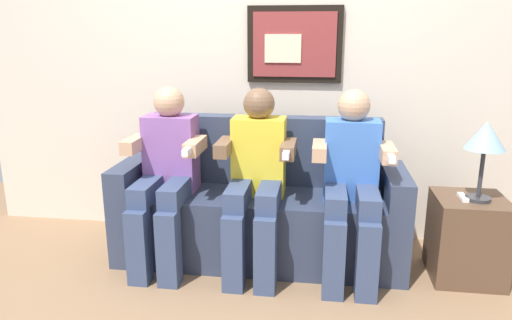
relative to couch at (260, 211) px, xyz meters
name	(u,v)px	position (x,y,z in m)	size (l,w,h in m)	color
ground_plane	(252,279)	(0.00, -0.33, -0.31)	(5.47, 5.47, 0.00)	#8C6B4C
back_wall_assembly	(269,52)	(0.00, 0.44, 0.99)	(4.21, 0.10, 2.60)	beige
couch	(260,211)	(0.00, 0.00, 0.00)	(1.81, 0.58, 0.90)	#333D56
person_on_left	(166,171)	(-0.56, -0.17, 0.29)	(0.46, 0.56, 1.11)	#8C59A5
person_in_middle	(256,175)	(0.00, -0.17, 0.29)	(0.46, 0.56, 1.11)	yellow
person_on_right	(352,179)	(0.56, -0.17, 0.29)	(0.46, 0.56, 1.11)	#3F72CC
side_table_right	(467,238)	(1.25, -0.11, -0.06)	(0.40, 0.40, 0.50)	brown
table_lamp	(485,139)	(1.28, -0.14, 0.55)	(0.22, 0.22, 0.46)	#333338
spare_remote_on_table	(463,197)	(1.20, -0.13, 0.20)	(0.04, 0.13, 0.02)	white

